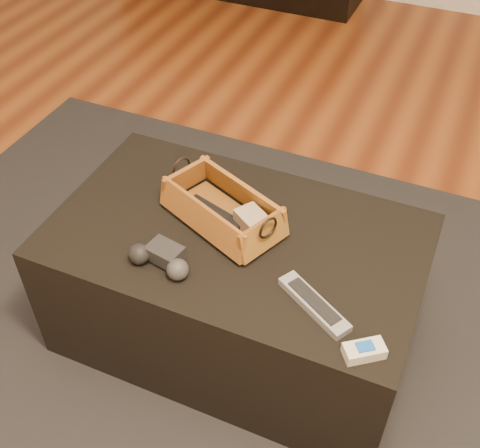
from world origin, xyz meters
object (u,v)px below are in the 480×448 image
at_px(tv_remote, 215,214).
at_px(game_controller, 161,258).
at_px(wicker_basket, 223,210).
at_px(cream_gadget, 364,351).
at_px(ottoman, 236,286).
at_px(silver_remote, 314,304).

height_order(tv_remote, game_controller, game_controller).
xyz_separation_m(wicker_basket, game_controller, (-0.07, -0.21, -0.01)).
distance_m(game_controller, cream_gadget, 0.54).
xyz_separation_m(ottoman, game_controller, (-0.12, -0.18, 0.24)).
relative_size(tv_remote, cream_gadget, 1.81).
bearing_deg(cream_gadget, wicker_basket, 149.66).
bearing_deg(ottoman, game_controller, -124.35).
xyz_separation_m(ottoman, wicker_basket, (-0.05, 0.03, 0.25)).
distance_m(tv_remote, silver_remote, 0.39).
height_order(ottoman, wicker_basket, wicker_basket).
bearing_deg(silver_remote, wicker_basket, 149.73).
relative_size(wicker_basket, game_controller, 2.20).
distance_m(wicker_basket, cream_gadget, 0.54).
bearing_deg(tv_remote, cream_gadget, -11.56).
bearing_deg(game_controller, ottoman, 55.65).
height_order(ottoman, cream_gadget, cream_gadget).
distance_m(ottoman, cream_gadget, 0.53).
relative_size(game_controller, cream_gadget, 1.73).
relative_size(silver_remote, cream_gadget, 2.07).
bearing_deg(silver_remote, game_controller, -176.12).
bearing_deg(game_controller, wicker_basket, 71.79).
bearing_deg(ottoman, silver_remote, -30.04).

